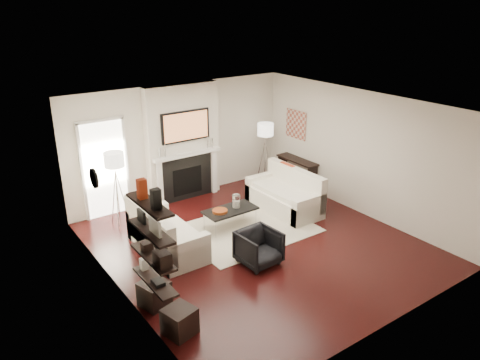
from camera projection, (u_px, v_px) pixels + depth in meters
room_envelope at (259, 180)px, 8.58m from camera, size 6.00×6.00×6.00m
chimney_breast at (183, 143)px, 10.77m from camera, size 1.80×0.25×2.70m
fireplace_surround at (187, 178)px, 10.97m from camera, size 1.30×0.02×1.04m
firebox at (188, 181)px, 10.99m from camera, size 0.75×0.02×0.65m
mantel_pilaster_l at (160, 184)px, 10.55m from camera, size 0.12×0.08×1.10m
mantel_pilaster_r at (214, 171)px, 11.32m from camera, size 0.12×0.08×1.10m
mantel_shelf at (187, 154)px, 10.71m from camera, size 1.70×0.18×0.07m
tv_body at (186, 126)px, 10.49m from camera, size 1.20×0.06×0.70m
tv_screen at (186, 126)px, 10.47m from camera, size 1.10×0.00×0.62m
candlestick_l_tall at (165, 151)px, 10.36m from camera, size 0.04×0.04×0.30m
candlestick_l_short at (160, 153)px, 10.30m from camera, size 0.04×0.04×0.24m
candlestick_r_tall at (207, 142)px, 10.95m from camera, size 0.04×0.04×0.30m
candlestick_r_short at (212, 143)px, 11.03m from camera, size 0.04×0.04×0.24m
hallway_panel at (105, 170)px, 9.96m from camera, size 0.90×0.02×2.10m
door_trim_l at (83, 174)px, 9.69m from camera, size 0.06×0.06×2.16m
door_trim_r at (126, 165)px, 10.20m from camera, size 0.06×0.06×2.16m
door_trim_top at (100, 120)px, 9.55m from camera, size 1.02×0.06×0.06m
rug at (247, 229)px, 9.66m from camera, size 2.60×2.00×0.01m
loveseat_left_base at (167, 240)px, 8.79m from camera, size 0.85×1.80×0.42m
loveseat_left_back at (150, 230)px, 8.49m from camera, size 0.18×1.80×0.80m
loveseat_left_arm_n at (188, 254)px, 8.14m from camera, size 0.85×0.18×0.60m
loveseat_left_arm_s at (148, 220)px, 9.37m from camera, size 0.85×0.18×0.60m
loveseat_left_cushion at (169, 227)px, 8.72m from camera, size 0.63×1.44×0.10m
pillow_left_orange at (142, 214)px, 8.65m from camera, size 0.10×0.42×0.42m
pillow_left_charcoal at (156, 227)px, 8.20m from camera, size 0.10×0.40×0.40m
loveseat_right_base at (284, 201)px, 10.49m from camera, size 0.85×1.80×0.42m
loveseat_right_back at (295, 185)px, 10.56m from camera, size 0.18×1.80×0.80m
loveseat_right_arm_n at (309, 210)px, 9.84m from camera, size 0.85×0.18×0.60m
loveseat_right_arm_s at (262, 186)px, 11.07m from camera, size 0.85×0.18×0.60m
loveseat_right_cushion at (282, 191)px, 10.37m from camera, size 0.63×1.44×0.10m
pillow_right_orange at (287, 173)px, 10.71m from camera, size 0.10×0.42×0.42m
pillow_right_charcoal at (305, 181)px, 10.26m from camera, size 0.10×0.40×0.40m
coffee_table at (230, 210)px, 9.59m from camera, size 1.10×0.55×0.04m
coffee_leg_nw at (216, 230)px, 9.23m from camera, size 0.02×0.02×0.38m
coffee_leg_ne at (256, 217)px, 9.77m from camera, size 0.02×0.02×0.38m
coffee_leg_sw at (204, 222)px, 9.57m from camera, size 0.02×0.02×0.38m
coffee_leg_se at (244, 210)px, 10.11m from camera, size 0.02×0.02×0.38m
hurricane_glass at (236, 201)px, 9.62m from camera, size 0.16×0.16×0.28m
hurricane_candle at (236, 204)px, 9.64m from camera, size 0.11×0.11×0.16m
copper_bowl at (220, 211)px, 9.44m from camera, size 0.31×0.31×0.05m
armchair at (259, 246)px, 8.30m from camera, size 0.71×0.67×0.69m
lamp_left_post at (118, 199)px, 9.65m from camera, size 0.02×0.02×1.20m
lamp_left_shade at (114, 160)px, 9.34m from camera, size 0.40×0.40×0.30m
lamp_left_leg_a at (123, 197)px, 9.70m from camera, size 0.25×0.02×1.23m
lamp_left_leg_b at (114, 198)px, 9.69m from camera, size 0.14×0.22×1.23m
lamp_left_leg_c at (117, 201)px, 9.54m from camera, size 0.14×0.22×1.23m
lamp_right_post at (265, 162)px, 11.79m from camera, size 0.02×0.02×1.20m
lamp_right_shade at (266, 129)px, 11.48m from camera, size 0.40×0.40×0.30m
lamp_right_leg_a at (268, 161)px, 11.85m from camera, size 0.25×0.02×1.23m
lamp_right_leg_b at (261, 162)px, 11.83m from camera, size 0.14×0.22×1.23m
lamp_right_leg_c at (265, 164)px, 11.69m from camera, size 0.14×0.22×1.23m
console_top at (297, 160)px, 11.54m from camera, size 0.35×1.20×0.04m
console_leg_n at (312, 181)px, 11.26m from camera, size 0.30×0.04×0.71m
console_leg_s at (282, 168)px, 12.09m from camera, size 0.30×0.04×0.71m
wall_art at (296, 124)px, 11.54m from camera, size 0.03×0.70×0.70m
shelf_bottom at (155, 281)px, 6.65m from camera, size 0.25×1.00×0.03m
shelf_lower at (153, 257)px, 6.50m from camera, size 0.25×1.00×0.04m
shelf_upper at (151, 231)px, 6.36m from camera, size 0.25×1.00×0.04m
shelf_top at (149, 204)px, 6.21m from camera, size 0.25×1.00×0.04m
decor_magfile_a at (156, 199)px, 5.98m from camera, size 0.12×0.10×0.28m
decor_magfile_b at (142, 189)px, 6.30m from camera, size 0.12×0.10×0.28m
decor_frame_a at (155, 227)px, 6.21m from camera, size 0.04×0.30×0.22m
decor_frame_b at (141, 216)px, 6.54m from camera, size 0.04×0.22×0.18m
decor_wine_rack at (162, 259)px, 6.23m from camera, size 0.18×0.25×0.20m
decor_box_small at (147, 246)px, 6.62m from camera, size 0.15×0.12×0.12m
decor_books at (158, 282)px, 6.55m from camera, size 0.14×0.20×0.05m
decor_box_tall at (144, 264)px, 6.88m from camera, size 0.10×0.10×0.18m
clock_rim at (94, 178)px, 7.67m from camera, size 0.04×0.34×0.34m
clock_face at (95, 178)px, 7.68m from camera, size 0.01×0.29×0.29m
ottoman_near at (154, 294)px, 7.22m from camera, size 0.49×0.49×0.40m
ottoman_far at (180, 321)px, 6.60m from camera, size 0.49×0.49×0.40m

